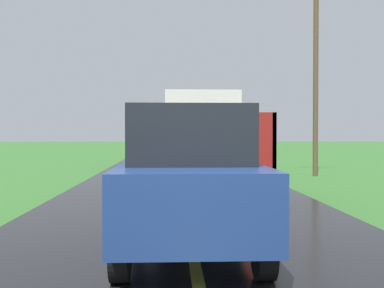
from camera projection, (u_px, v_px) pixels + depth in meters
name	position (u px, v px, depth m)	size (l,w,h in m)	color
banana_truck_near	(204.00, 141.00, 12.93)	(2.38, 5.82, 2.80)	#2D2D30
banana_truck_far	(187.00, 138.00, 25.51)	(2.38, 5.81, 2.80)	#2D2D30
utility_pole_roadside	(316.00, 73.00, 18.84)	(1.91, 0.20, 7.54)	brown
following_car	(188.00, 178.00, 6.34)	(1.74, 4.10, 1.92)	navy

